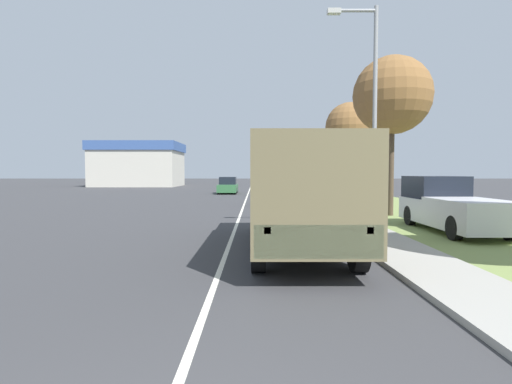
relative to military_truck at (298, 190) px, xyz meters
The scene contains 12 objects.
ground_plane 30.89m from the military_truck, 93.47° to the left, with size 180.00×180.00×0.00m, color #38383A.
lane_centre_stripe 30.89m from the military_truck, 93.47° to the left, with size 0.12×120.00×0.00m.
sidewalk_right 30.95m from the military_truck, 85.12° to the left, with size 1.80×120.00×0.12m.
grass_strip_right 31.63m from the military_truck, 77.14° to the left, with size 7.00×120.00×0.02m.
military_truck is the anchor object (origin of this frame).
car_nearest_ahead 14.56m from the military_truck, 89.71° to the left, with size 1.81×4.12×1.47m.
car_second_ahead 28.72m from the military_truck, 97.72° to the left, with size 1.82×4.39×1.63m.
pickup_truck 6.81m from the military_truck, 30.82° to the left, with size 1.94×5.33×1.93m.
lamp_post 4.81m from the military_truck, 45.64° to the left, with size 1.69×0.24×7.47m.
tree_mid_right 10.73m from the military_truck, 57.32° to the left, with size 3.68×3.68×7.56m.
tree_far_right 22.11m from the military_truck, 73.17° to the left, with size 3.85×3.85×7.56m.
building_distant 52.65m from the military_truck, 110.82° to the left, with size 12.52×9.85×6.49m.
Camera 1 is at (0.77, -1.50, 2.10)m, focal length 28.00 mm.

